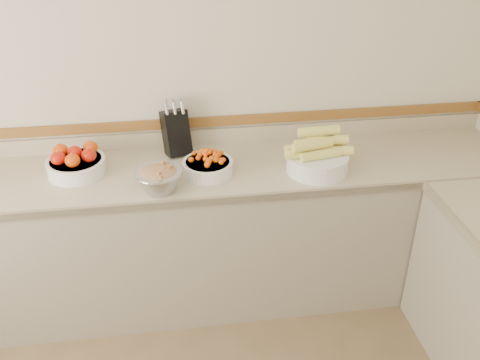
{
  "coord_description": "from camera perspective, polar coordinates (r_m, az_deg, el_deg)",
  "views": [
    {
      "loc": [
        0.02,
        -0.97,
        2.35
      ],
      "look_at": [
        0.35,
        1.35,
        1.0
      ],
      "focal_mm": 40.0,
      "sensor_mm": 36.0,
      "label": 1
    }
  ],
  "objects": [
    {
      "name": "cherry_tomato_bowl",
      "position": [
        2.95,
        -3.45,
        1.66
      ],
      "size": [
        0.28,
        0.28,
        0.15
      ],
      "color": "white",
      "rests_on": "counter_back"
    },
    {
      "name": "knife_block",
      "position": [
        3.15,
        -6.85,
        5.17
      ],
      "size": [
        0.19,
        0.21,
        0.34
      ],
      "color": "black",
      "rests_on": "counter_back"
    },
    {
      "name": "counter_back",
      "position": [
        3.25,
        -6.97,
        -5.93
      ],
      "size": [
        4.0,
        0.65,
        1.08
      ],
      "color": "#C0AE8B",
      "rests_on": "ground_plane"
    },
    {
      "name": "tomato_bowl",
      "position": [
        3.07,
        -17.1,
        1.77
      ],
      "size": [
        0.32,
        0.32,
        0.16
      ],
      "color": "white",
      "rests_on": "counter_back"
    },
    {
      "name": "rhubarb_bowl",
      "position": [
        2.8,
        -8.64,
        0.15
      ],
      "size": [
        0.25,
        0.25,
        0.14
      ],
      "color": "#B2B2BA",
      "rests_on": "counter_back"
    },
    {
      "name": "back_wall",
      "position": [
        3.15,
        -8.15,
        10.18
      ],
      "size": [
        4.0,
        0.0,
        4.0
      ],
      "primitive_type": "plane",
      "rotation": [
        1.57,
        0.0,
        0.0
      ],
      "color": "beige",
      "rests_on": "ground_plane"
    },
    {
      "name": "corn_bowl",
      "position": [
        2.99,
        8.26,
        2.45
      ],
      "size": [
        0.38,
        0.34,
        0.25
      ],
      "color": "white",
      "rests_on": "counter_back"
    }
  ]
}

